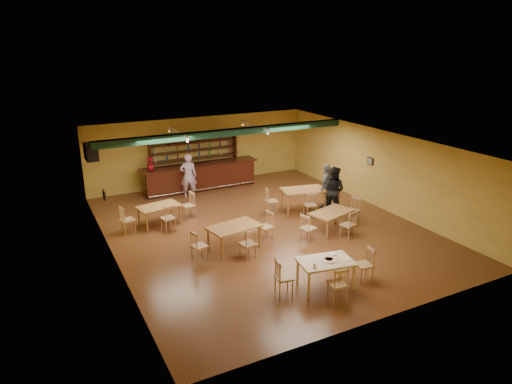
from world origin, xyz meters
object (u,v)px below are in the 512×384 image
patron_bar (188,176)px  near_table (325,274)px  dining_table_b (303,199)px  patron_right_a (333,190)px  dining_table_a (159,215)px  dining_table_c (234,238)px  bar_counter (200,177)px  dining_table_d (331,221)px

patron_bar → near_table: bearing=109.7°
dining_table_b → patron_right_a: patron_right_a is taller
dining_table_a → near_table: near_table is taller
dining_table_b → near_table: (-2.62, -5.15, -0.03)m
dining_table_c → bar_counter: bearing=69.5°
near_table → dining_table_a: bearing=123.3°
near_table → patron_bar: 8.55m
bar_counter → near_table: size_ratio=3.66×
dining_table_d → patron_bar: bearing=103.9°
bar_counter → dining_table_c: size_ratio=3.28×
dining_table_b → patron_right_a: bearing=-32.9°
bar_counter → dining_table_b: bar_counter is taller
dining_table_c → dining_table_b: bearing=18.4°
bar_counter → dining_table_d: bar_counter is taller
dining_table_c → near_table: dining_table_c is taller
near_table → dining_table_b: bearing=72.8°
dining_table_c → patron_right_a: (4.60, 1.21, 0.51)m
dining_table_d → patron_right_a: patron_right_a is taller
patron_right_a → dining_table_c: bearing=76.0°
dining_table_b → patron_bar: 4.80m
dining_table_c → patron_right_a: size_ratio=0.87×
dining_table_d → dining_table_a: bearing=131.8°
dining_table_a → dining_table_c: dining_table_c is taller
dining_table_a → bar_counter: bearing=39.4°
bar_counter → dining_table_a: 4.16m
patron_bar → dining_table_b: bearing=149.9°
patron_bar → patron_right_a: size_ratio=1.03×
bar_counter → dining_table_a: bar_counter is taller
near_table → patron_bar: bearing=105.0°
dining_table_c → patron_bar: patron_bar is taller
dining_table_d → near_table: bearing=-143.6°
bar_counter → patron_right_a: patron_right_a is taller
dining_table_c → patron_right_a: 4.79m
patron_right_a → dining_table_d: bearing=113.7°
dining_table_a → dining_table_d: dining_table_d is taller
dining_table_b → patron_bar: bearing=147.5°
bar_counter → dining_table_c: bearing=-101.0°
dining_table_c → dining_table_d: dining_table_c is taller
dining_table_b → patron_bar: size_ratio=0.87×
dining_table_d → bar_counter: bearing=94.6°
dining_table_a → patron_bar: size_ratio=0.76×
dining_table_a → patron_bar: (1.90, 2.33, 0.57)m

